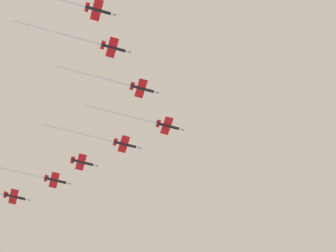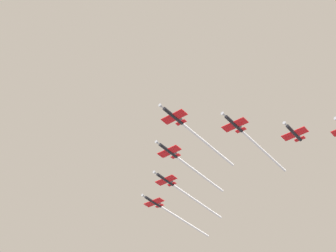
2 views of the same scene
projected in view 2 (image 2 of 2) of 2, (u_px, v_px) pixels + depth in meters
The scene contains 6 objects.
jet_lead at pixel (191, 130), 150.43m from camera, with size 34.94×18.48×2.26m.
jet_port_inner at pixel (249, 137), 152.18m from camera, with size 34.42×18.22×2.26m.
jet_starboard_inner at pixel (184, 162), 164.74m from camera, with size 34.16×18.09×2.26m.
jet_port_outer at pixel (294, 133), 148.91m from camera, with size 10.55×8.25×2.26m.
jet_starboard_outer at pixel (182, 191), 180.64m from camera, with size 37.57×19.77×2.26m.
jet_port_trail at pixel (170, 212), 191.31m from camera, with size 38.11×20.03×2.26m.
Camera 2 is at (97.77, 25.06, 100.07)m, focal length 53.55 mm.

